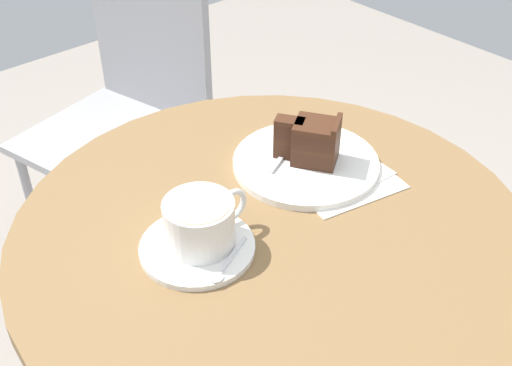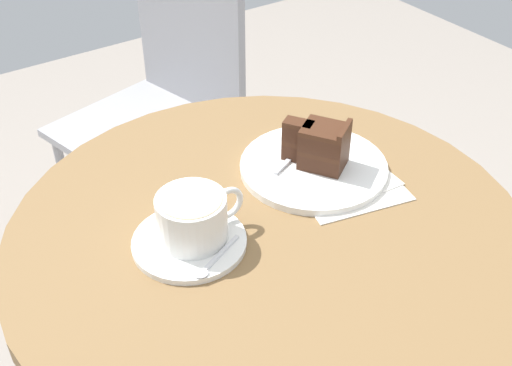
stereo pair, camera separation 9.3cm
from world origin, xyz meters
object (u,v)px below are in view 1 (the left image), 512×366
Objects in this scene: cake_plate at (306,163)px; cake_slice at (312,141)px; coffee_cup at (201,222)px; saucer at (197,247)px; fork at (294,142)px; napkin at (335,172)px; teaspoon at (225,265)px; cafe_chair at (131,93)px.

cake_slice is at bearing -32.61° from cake_plate.
coffee_cup reaches higher than cake_plate.
fork is (0.27, 0.09, 0.01)m from saucer.
saucer reaches higher than napkin.
cake_slice is at bearing -126.67° from fork.
fork reaches higher than saucer.
coffee_cup is at bearing -170.64° from cake_plate.
cake_slice is (0.26, 0.09, 0.04)m from teaspoon.
fork is (0.26, 0.09, -0.03)m from coffee_cup.
cafe_chair is at bearing 82.83° from cake_plate.
cafe_chair reaches higher than napkin.
teaspoon reaches higher than napkin.
saucer is 0.82× the size of napkin.
fork is at bearing -174.77° from teaspoon.
napkin is (0.26, -0.00, -0.04)m from coffee_cup.
cafe_chair is (0.34, 0.79, -0.19)m from teaspoon.
cafe_chair is (0.34, 0.73, -0.19)m from saucer.
cake_slice is (0.01, -0.00, 0.04)m from cake_plate.
cake_plate is at bearing 115.65° from napkin.
teaspoon is at bearing -87.29° from saucer.
saucer is 1.22× the size of coffee_cup.
teaspoon is at bearing -96.59° from coffee_cup.
cake_slice is 0.55× the size of napkin.
cake_slice is 0.73× the size of fork.
cafe_chair is at bearing -136.67° from teaspoon.
coffee_cup reaches higher than fork.
coffee_cup reaches higher than napkin.
saucer is 0.06m from teaspoon.
cake_slice reaches higher than fork.
teaspoon is at bearing -174.74° from fork.
napkin is (0.02, -0.04, -0.00)m from cake_plate.
cake_plate is 0.25× the size of cafe_chair.
cake_slice is 0.12× the size of cafe_chair.
saucer is 0.67× the size of cake_plate.
saucer is at bearing 174.81° from fork.
cafe_chair is at bearing 84.88° from napkin.
fork reaches higher than cake_plate.
saucer is 0.27m from napkin.
cafe_chair is at bearing 83.45° from cake_slice.
cake_slice reaches higher than saucer.
coffee_cup is 0.28m from fork.
cake_plate is at bearing 9.43° from saucer.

